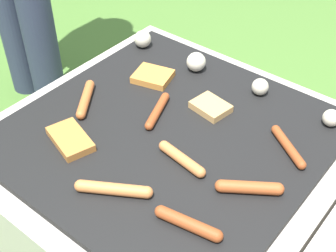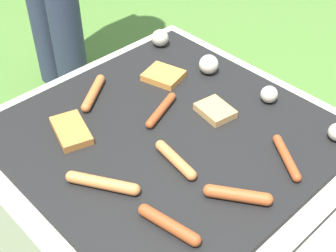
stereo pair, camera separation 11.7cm
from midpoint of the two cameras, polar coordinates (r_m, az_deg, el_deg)
ground_plane at (r=1.47m, az=-2.33°, el=-12.29°), size 14.00×14.00×0.00m
grill at (r=1.32m, az=-2.55°, el=-7.25°), size 0.84×0.84×0.39m
sausage_front_left at (r=1.23m, az=-4.01°, el=1.77°), size 0.07×0.14×0.02m
sausage_front_right at (r=1.09m, az=-1.39°, el=-4.15°), size 0.15×0.04×0.03m
sausage_mid_left at (r=1.15m, az=11.64°, el=-2.59°), size 0.13×0.10×0.02m
sausage_front_center at (r=1.04m, az=-9.90°, el=-7.73°), size 0.15×0.10×0.03m
sausage_back_left at (r=1.30m, az=-12.58°, el=3.13°), size 0.10×0.14×0.03m
sausage_back_right at (r=1.04m, az=6.71°, el=-7.61°), size 0.13×0.10×0.03m
sausage_mid_right at (r=0.97m, az=-1.05°, el=-11.98°), size 0.15×0.05×0.03m
bread_slice_right at (r=1.18m, az=-14.62°, el=-1.68°), size 0.15×0.11×0.02m
bread_slice_center at (r=1.36m, az=-4.33°, el=5.96°), size 0.12×0.11×0.02m
bread_slice_left at (r=1.25m, az=2.56°, el=2.24°), size 0.11×0.09×0.02m
mushroom_row at (r=1.37m, az=2.75°, el=7.08°), size 0.68×0.07×0.06m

